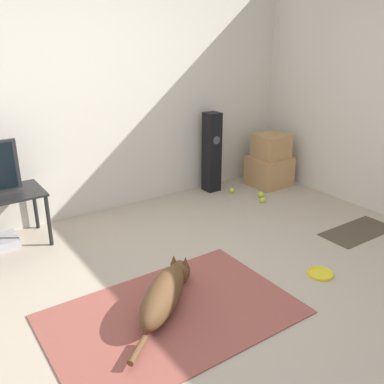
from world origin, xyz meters
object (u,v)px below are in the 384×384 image
frisbee (320,273)px  tennis_ball_near_speaker (263,200)px  cardboard_box_upper (271,146)px  dog (165,293)px  tennis_ball_by_boxes (232,190)px  tennis_ball_loose_on_carpet (261,195)px  cardboard_box_lower (269,171)px  floor_speaker (212,152)px

frisbee → tennis_ball_near_speaker: (0.69, 1.42, 0.02)m
frisbee → cardboard_box_upper: size_ratio=0.55×
dog → tennis_ball_near_speaker: 2.26m
tennis_ball_near_speaker → cardboard_box_upper: bearing=39.4°
cardboard_box_upper → tennis_ball_by_boxes: (-0.58, 0.04, -0.49)m
tennis_ball_by_boxes → cardboard_box_upper: bearing=-4.3°
dog → tennis_ball_loose_on_carpet: 2.42m
tennis_ball_loose_on_carpet → cardboard_box_lower: bearing=35.3°
dog → cardboard_box_lower: bearing=31.5°
floor_speaker → tennis_ball_near_speaker: floor_speaker is taller
cardboard_box_lower → tennis_ball_near_speaker: (-0.49, -0.41, -0.15)m
dog → frisbee: size_ratio=4.06×
frisbee → tennis_ball_near_speaker: 1.58m
dog → tennis_ball_near_speaker: (1.98, 1.10, -0.10)m
frisbee → floor_speaker: bearing=77.9°
cardboard_box_lower → tennis_ball_by_boxes: cardboard_box_lower is taller
floor_speaker → tennis_ball_by_boxes: 0.53m
tennis_ball_near_speaker → cardboard_box_lower: bearing=40.2°
frisbee → tennis_ball_by_boxes: tennis_ball_by_boxes is taller
dog → tennis_ball_by_boxes: dog is taller
dog → tennis_ball_by_boxes: (1.88, 1.54, -0.10)m
tennis_ball_near_speaker → tennis_ball_loose_on_carpet: same height
cardboard_box_lower → tennis_ball_by_boxes: bearing=176.7°
tennis_ball_by_boxes → frisbee: bearing=-107.7°
dog → floor_speaker: bearing=45.6°
dog → tennis_ball_by_boxes: bearing=39.3°
cardboard_box_lower → frisbee: bearing=-122.7°
dog → tennis_ball_near_speaker: dog is taller
cardboard_box_upper → tennis_ball_near_speaker: cardboard_box_upper is taller
cardboard_box_upper → tennis_ball_by_boxes: 0.76m
dog → cardboard_box_upper: size_ratio=2.23×
cardboard_box_upper → tennis_ball_near_speaker: size_ratio=5.81×
tennis_ball_near_speaker → tennis_ball_loose_on_carpet: bearing=53.7°
tennis_ball_by_boxes → tennis_ball_loose_on_carpet: same height
dog → cardboard_box_upper: (2.46, 1.50, 0.38)m
cardboard_box_upper → dog: bearing=-148.7°
floor_speaker → tennis_ball_near_speaker: (0.24, -0.67, -0.45)m
floor_speaker → frisbee: bearing=-102.1°
tennis_ball_by_boxes → floor_speaker: bearing=122.7°
cardboard_box_upper → tennis_ball_loose_on_carpet: cardboard_box_upper is taller
frisbee → floor_speaker: size_ratio=0.22×
frisbee → cardboard_box_lower: cardboard_box_lower is taller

